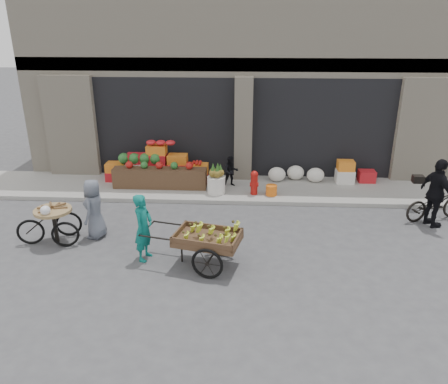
# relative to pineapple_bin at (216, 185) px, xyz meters

# --- Properties ---
(ground) EXTENTS (80.00, 80.00, 0.00)m
(ground) POSITION_rel_pineapple_bin_xyz_m (0.75, -3.60, -0.37)
(ground) COLOR #424244
(ground) RESTS_ON ground
(sidewalk) EXTENTS (18.00, 2.20, 0.12)m
(sidewalk) POSITION_rel_pineapple_bin_xyz_m (0.75, 0.50, -0.31)
(sidewalk) COLOR gray
(sidewalk) RESTS_ON ground
(building) EXTENTS (14.00, 6.45, 7.00)m
(building) POSITION_rel_pineapple_bin_xyz_m (0.75, 4.43, 3.00)
(building) COLOR beige
(building) RESTS_ON ground
(fruit_display) EXTENTS (3.10, 1.12, 1.24)m
(fruit_display) POSITION_rel_pineapple_bin_xyz_m (-1.73, 0.78, 0.30)
(fruit_display) COLOR red
(fruit_display) RESTS_ON sidewalk
(pineapple_bin) EXTENTS (0.52, 0.52, 0.50)m
(pineapple_bin) POSITION_rel_pineapple_bin_xyz_m (0.00, 0.00, 0.00)
(pineapple_bin) COLOR silver
(pineapple_bin) RESTS_ON sidewalk
(fire_hydrant) EXTENTS (0.22, 0.22, 0.71)m
(fire_hydrant) POSITION_rel_pineapple_bin_xyz_m (1.10, -0.05, 0.13)
(fire_hydrant) COLOR #A5140F
(fire_hydrant) RESTS_ON sidewalk
(orange_bucket) EXTENTS (0.32, 0.32, 0.30)m
(orange_bucket) POSITION_rel_pineapple_bin_xyz_m (1.60, -0.10, -0.10)
(orange_bucket) COLOR orange
(orange_bucket) RESTS_ON sidewalk
(right_bay_goods) EXTENTS (3.35, 0.60, 0.70)m
(right_bay_goods) POSITION_rel_pineapple_bin_xyz_m (3.36, 1.10, 0.04)
(right_bay_goods) COLOR silver
(right_bay_goods) RESTS_ON sidewalk
(seated_person) EXTENTS (0.51, 0.43, 0.93)m
(seated_person) POSITION_rel_pineapple_bin_xyz_m (0.40, 0.60, 0.21)
(seated_person) COLOR black
(seated_person) RESTS_ON sidewalk
(banana_cart) EXTENTS (2.40, 1.39, 0.94)m
(banana_cart) POSITION_rel_pineapple_bin_xyz_m (0.05, -3.87, 0.32)
(banana_cart) COLOR brown
(banana_cart) RESTS_ON ground
(vendor_woman) EXTENTS (0.47, 0.61, 1.50)m
(vendor_woman) POSITION_rel_pineapple_bin_xyz_m (-1.29, -3.65, 0.38)
(vendor_woman) COLOR #0E6B61
(vendor_woman) RESTS_ON ground
(tricycle_cart) EXTENTS (1.46, 1.02, 0.95)m
(tricycle_cart) POSITION_rel_pineapple_bin_xyz_m (-3.53, -3.02, 0.20)
(tricycle_cart) COLOR #9E7F51
(tricycle_cart) RESTS_ON ground
(vendor_grey) EXTENTS (0.53, 0.75, 1.44)m
(vendor_grey) POSITION_rel_pineapple_bin_xyz_m (-2.68, -2.69, 0.35)
(vendor_grey) COLOR slate
(vendor_grey) RESTS_ON ground
(bicycle) EXTENTS (1.82, 1.14, 0.90)m
(bicycle) POSITION_rel_pineapple_bin_xyz_m (5.74, -1.26, 0.08)
(bicycle) COLOR black
(bicycle) RESTS_ON ground
(cyclist) EXTENTS (0.75, 1.11, 1.75)m
(cyclist) POSITION_rel_pineapple_bin_xyz_m (5.54, -1.66, 0.50)
(cyclist) COLOR black
(cyclist) RESTS_ON ground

